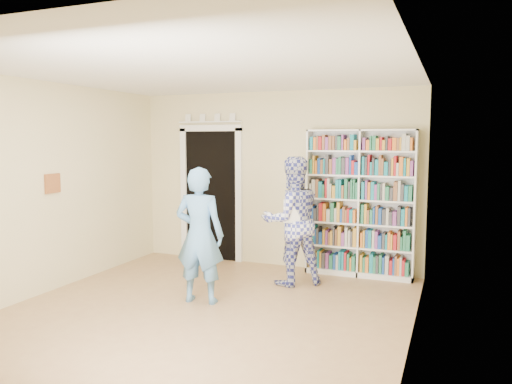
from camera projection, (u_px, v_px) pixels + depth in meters
floor at (199, 316)px, 5.57m from camera, size 5.00×5.00×0.00m
ceiling at (196, 70)px, 5.29m from camera, size 5.00×5.00×0.00m
wall_back at (275, 179)px, 7.74m from camera, size 4.50×0.00×4.50m
wall_left at (40, 189)px, 6.26m from camera, size 0.00×5.00×5.00m
wall_right at (413, 206)px, 4.60m from camera, size 0.00×5.00×5.00m
bookshelf at (360, 203)px, 7.13m from camera, size 1.53×0.29×2.11m
doorway at (211, 188)px, 8.15m from camera, size 1.10×0.08×2.43m
wall_art at (53, 183)px, 6.44m from camera, size 0.03×0.25×0.25m
man_blue at (200, 235)px, 5.98m from camera, size 0.64×0.47×1.64m
man_plaid at (292, 221)px, 6.73m from camera, size 1.07×1.04×1.74m
paper_sheet at (292, 211)px, 6.48m from camera, size 0.21×0.08×0.31m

